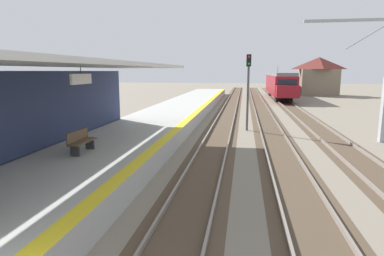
{
  "coord_description": "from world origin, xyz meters",
  "views": [
    {
      "loc": [
        3.42,
        -2.64,
        4.09
      ],
      "look_at": [
        1.63,
        8.56,
        2.1
      ],
      "focal_mm": 30.4,
      "sensor_mm": 36.0,
      "label": 1
    }
  ],
  "objects_px": {
    "catenary_pylon_far_side": "(383,80)",
    "distant_trackside_house": "(318,76)",
    "rail_signal_post": "(248,84)",
    "approaching_train": "(280,84)",
    "platform_bench": "(81,141)"
  },
  "relations": [
    {
      "from": "rail_signal_post",
      "to": "distant_trackside_house",
      "type": "distance_m",
      "value": 37.7
    },
    {
      "from": "catenary_pylon_far_side",
      "to": "platform_bench",
      "type": "xyz_separation_m",
      "value": [
        -14.1,
        -8.44,
        -2.23
      ]
    },
    {
      "from": "approaching_train",
      "to": "catenary_pylon_far_side",
      "type": "xyz_separation_m",
      "value": [
        2.48,
        -30.71,
        1.43
      ]
    },
    {
      "from": "catenary_pylon_far_side",
      "to": "platform_bench",
      "type": "distance_m",
      "value": 16.59
    },
    {
      "from": "approaching_train",
      "to": "rail_signal_post",
      "type": "relative_size",
      "value": 3.77
    },
    {
      "from": "rail_signal_post",
      "to": "catenary_pylon_far_side",
      "type": "height_order",
      "value": "catenary_pylon_far_side"
    },
    {
      "from": "approaching_train",
      "to": "distant_trackside_house",
      "type": "relative_size",
      "value": 2.97
    },
    {
      "from": "approaching_train",
      "to": "rail_signal_post",
      "type": "height_order",
      "value": "rail_signal_post"
    },
    {
      "from": "catenary_pylon_far_side",
      "to": "distant_trackside_house",
      "type": "relative_size",
      "value": 1.14
    },
    {
      "from": "approaching_train",
      "to": "rail_signal_post",
      "type": "xyz_separation_m",
      "value": [
        -5.03,
        -28.2,
        1.02
      ]
    },
    {
      "from": "approaching_train",
      "to": "catenary_pylon_far_side",
      "type": "bearing_deg",
      "value": -85.38
    },
    {
      "from": "catenary_pylon_far_side",
      "to": "distant_trackside_house",
      "type": "bearing_deg",
      "value": 83.17
    },
    {
      "from": "distant_trackside_house",
      "to": "platform_bench",
      "type": "bearing_deg",
      "value": -111.81
    },
    {
      "from": "rail_signal_post",
      "to": "catenary_pylon_far_side",
      "type": "relative_size",
      "value": 0.69
    },
    {
      "from": "approaching_train",
      "to": "distant_trackside_house",
      "type": "distance_m",
      "value": 10.37
    }
  ]
}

